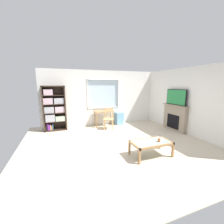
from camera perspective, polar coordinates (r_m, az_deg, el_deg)
The scene contains 11 objects.
ground at distance 5.04m, azimuth 3.81°, elevation -11.70°, with size 6.42×5.83×0.02m, color beige.
wall_back_with_window at distance 6.96m, azimuth -4.34°, elevation 5.30°, with size 5.42×0.15×2.57m.
wall_right at distance 6.36m, azimuth 27.45°, elevation 3.86°, with size 0.12×5.03×2.57m, color white.
bookshelf at distance 6.50m, azimuth -21.98°, elevation 1.23°, with size 0.90×0.38×1.88m.
desk_under_window at distance 6.73m, azimuth -3.27°, elevation -0.61°, with size 0.87×0.47×0.71m.
wooden_chair at distance 6.30m, azimuth -1.34°, elevation -2.57°, with size 0.54×0.53×0.90m.
plastic_drawer_unit at distance 7.11m, azimuth 2.76°, elevation -2.47°, with size 0.35×0.40×0.58m, color #72ADDB.
fireplace at distance 6.63m, azimuth 23.54°, elevation -2.04°, with size 0.26×1.26×1.09m.
tv at distance 6.49m, azimuth 23.99°, elevation 5.39°, with size 0.06×1.02×0.64m.
coffee_table at distance 4.12m, azimuth 15.15°, elevation -11.94°, with size 1.07×0.59×0.41m.
sippy_cup at distance 4.15m, azimuth 18.07°, elevation -10.46°, with size 0.07×0.07×0.09m, color orange.
Camera 1 is at (-1.93, -4.24, 1.91)m, focal length 23.16 mm.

